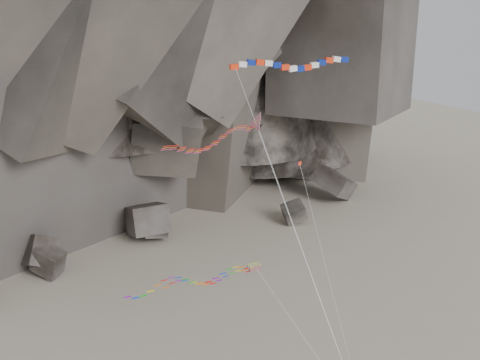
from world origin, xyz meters
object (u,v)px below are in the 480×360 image
pennant_kite (313,218)px  parafoil_kite (188,281)px  delta_kite (207,140)px  banner_kite (291,66)px

pennant_kite → parafoil_kite: bearing=133.6°
parafoil_kite → pennant_kite: (10.80, -4.58, 5.71)m
parafoil_kite → pennant_kite: pennant_kite is taller
delta_kite → banner_kite: 11.35m
delta_kite → parafoil_kite: size_ratio=1.58×
banner_kite → parafoil_kite: 22.28m
delta_kite → pennant_kite: 12.51m
parafoil_kite → pennant_kite: size_ratio=0.79×
delta_kite → pennant_kite: bearing=-20.5°
parafoil_kite → delta_kite: bearing=-21.1°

